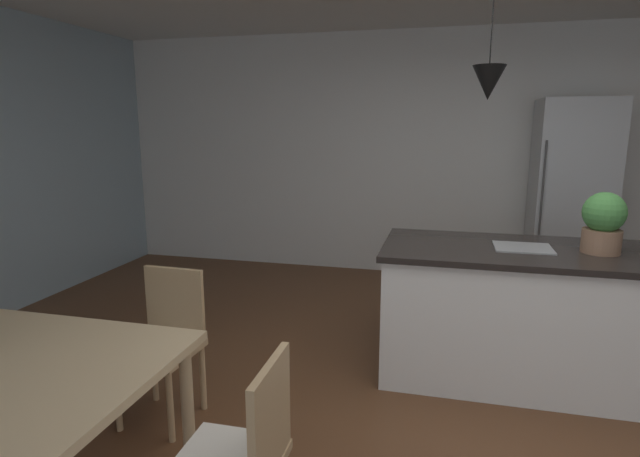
% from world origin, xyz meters
% --- Properties ---
extents(ground_plane, '(10.00, 8.40, 0.04)m').
position_xyz_m(ground_plane, '(0.00, 0.00, -0.02)').
color(ground_plane, brown).
extents(wall_back_kitchen, '(10.00, 0.12, 2.70)m').
position_xyz_m(wall_back_kitchen, '(0.00, 3.26, 1.35)').
color(wall_back_kitchen, silver).
rests_on(wall_back_kitchen, ground_plane).
extents(chair_far_right, '(0.42, 0.42, 0.87)m').
position_xyz_m(chair_far_right, '(-1.75, -0.15, 0.47)').
color(chair_far_right, tan).
rests_on(chair_far_right, ground_plane).
extents(kitchen_island, '(2.02, 0.90, 0.91)m').
position_xyz_m(kitchen_island, '(0.40, 0.86, 0.46)').
color(kitchen_island, white).
rests_on(kitchen_island, ground_plane).
extents(refrigerator, '(0.72, 0.67, 1.94)m').
position_xyz_m(refrigerator, '(0.98, 2.86, 0.97)').
color(refrigerator, '#B2B5B7').
rests_on(refrigerator, ground_plane).
extents(pendant_over_island_main, '(0.21, 0.21, 0.86)m').
position_xyz_m(pendant_over_island_main, '(0.01, 0.86, 1.95)').
color(pendant_over_island_main, black).
extents(potted_plant_on_island, '(0.25, 0.25, 0.38)m').
position_xyz_m(potted_plant_on_island, '(0.75, 0.86, 1.10)').
color(potted_plant_on_island, '#8C664C').
rests_on(potted_plant_on_island, kitchen_island).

